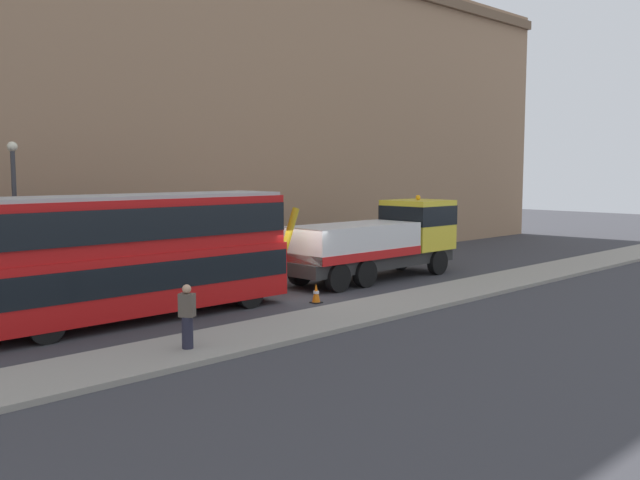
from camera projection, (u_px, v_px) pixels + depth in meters
ground_plane at (287, 296)px, 26.40m from camera, size 120.00×120.00×0.00m
near_kerb at (369, 310)px, 23.41m from camera, size 60.00×2.80×0.15m
building_facade at (176, 98)px, 30.89m from camera, size 60.00×1.50×16.00m
recovery_tow_truck at (380, 239)px, 30.51m from camera, size 10.15×2.69×3.67m
double_decker_bus at (132, 252)px, 22.00m from camera, size 11.06×2.62×4.06m
pedestrian_onlooker at (187, 317)px, 18.03m from camera, size 0.43×0.48×1.71m
traffic_cone_near_bus at (316, 294)px, 25.02m from camera, size 0.36×0.36×0.72m
street_lamp at (15, 209)px, 24.15m from camera, size 0.36×0.36×5.83m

